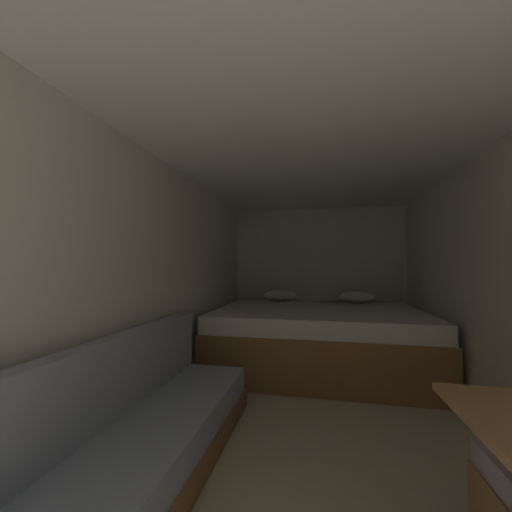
{
  "coord_description": "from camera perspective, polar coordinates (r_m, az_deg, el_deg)",
  "views": [
    {
      "loc": [
        0.02,
        -0.43,
        1.19
      ],
      "look_at": [
        -0.59,
        2.5,
        1.31
      ],
      "focal_mm": 21.03,
      "sensor_mm": 36.0,
      "label": 1
    }
  ],
  "objects": [
    {
      "name": "sofa_left",
      "position": [
        1.97,
        -23.77,
        -30.83
      ],
      "size": [
        0.63,
        2.33,
        0.78
      ],
      "color": "olive",
      "rests_on": "ground"
    },
    {
      "name": "wall_left",
      "position": [
        2.53,
        -19.16,
        -5.51
      ],
      "size": [
        0.05,
        4.92,
        2.08
      ],
      "primitive_type": "cube",
      "color": "silver",
      "rests_on": "ground"
    },
    {
      "name": "ceiling_slab",
      "position": [
        2.35,
        11.1,
        20.77
      ],
      "size": [
        2.6,
        4.92,
        0.05
      ],
      "primitive_type": "cube",
      "color": "white",
      "rests_on": "wall_left"
    },
    {
      "name": "wall_back",
      "position": [
        4.65,
        11.6,
        -4.0
      ],
      "size": [
        2.6,
        0.05,
        2.08
      ],
      "primitive_type": "cube",
      "color": "silver",
      "rests_on": "ground"
    },
    {
      "name": "ground_plane",
      "position": [
        2.47,
        11.51,
        -31.02
      ],
      "size": [
        6.92,
        6.92,
        0.0
      ],
      "primitive_type": "plane",
      "color": "beige"
    },
    {
      "name": "bed",
      "position": [
        3.8,
        11.61,
        -14.9
      ],
      "size": [
        2.38,
        1.75,
        0.86
      ],
      "color": "olive",
      "rests_on": "ground"
    }
  ]
}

